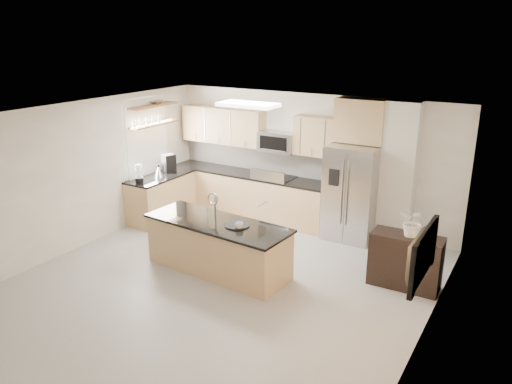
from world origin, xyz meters
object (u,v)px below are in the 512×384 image
Objects in this scene: range at (274,199)px; refrigerator at (352,193)px; coffee_maker at (169,164)px; blender at (139,175)px; kettle at (159,172)px; television at (414,253)px; island at (218,246)px; bowl at (157,102)px; flower_vase at (414,215)px; credenza at (405,261)px; cup at (239,226)px; platter at (237,225)px; microwave at (278,142)px.

range is 0.64× the size of refrigerator.
refrigerator reaches higher than coffee_maker.
blender is 0.51m from kettle.
refrigerator is 1.65× the size of television.
refrigerator is 0.72× the size of island.
bowl is (-0.16, -0.08, 1.28)m from coffee_maker.
range is 1.70× the size of flower_vase.
blender is at bearing -88.73° from coffee_maker.
credenza is (2.75, 1.01, -0.00)m from island.
cup reaches higher than credenza.
island reaches higher than kettle.
refrigerator is 2.65× the size of flower_vase.
island is 2.93m from credenza.
platter is 2.66m from flower_vase.
range is 2.73m from blender.
island reaches higher than platter.
credenza is 0.97× the size of television.
flower_vase is (1.45, -1.38, 0.28)m from refrigerator.
flower_vase is (2.46, 0.98, 0.32)m from platter.
blender reaches higher than island.
refrigerator is at bearing -5.86° from microwave.
refrigerator is 2.78m from island.
blender is 1.46× the size of kettle.
television reaches higher than cup.
microwave is 2.79m from blender.
blender is (-2.07, -1.66, 0.61)m from range.
microwave is at bearing 104.55° from platter.
microwave reaches higher than television.
bowl is (-5.30, 0.57, 1.96)m from credenza.
range is at bearing 154.06° from credenza.
blender is at bearing 75.39° from television.
island is 6.61× the size of coffee_maker.
television reaches higher than blender.
television is at bearing -76.80° from flower_vase.
credenza is at bearing -6.14° from bowl.
television is at bearing -14.06° from platter.
microwave is 0.31× the size of island.
credenza is at bearing 24.18° from island.
bowl reaches higher than cup.
coffee_maker is at bearing 28.43° from bowl.
island is 18.85× the size of cup.
television reaches higher than island.
cup is (0.75, -2.61, -0.74)m from microwave.
microwave is 5.76× the size of cup.
bowl is at bearing -156.69° from microwave.
cup is at bearing -73.97° from microwave.
kettle is (-2.32, 1.27, 0.61)m from island.
refrigerator reaches higher than island.
refrigerator is at bearing 136.49° from flower_vase.
platter is 1.04× the size of blender.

